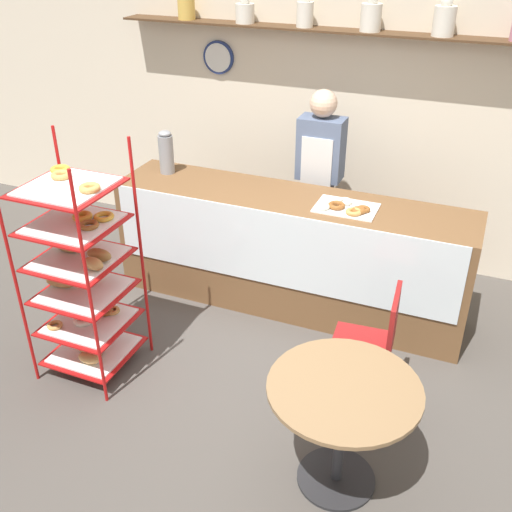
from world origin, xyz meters
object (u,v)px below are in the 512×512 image
object	(u,v)px
person_worker	(319,177)
coffee_carafe	(166,152)
pastry_rack	(82,274)
cafe_table	(342,410)
cafe_chair	(376,338)
donut_tray_counter	(346,208)

from	to	relation	value
person_worker	coffee_carafe	xyz separation A→B (m)	(-1.19, -0.48, 0.22)
pastry_rack	coffee_carafe	size ratio (longest dim) A/B	4.59
cafe_table	coffee_carafe	world-z (taller)	coffee_carafe
person_worker	cafe_chair	world-z (taller)	person_worker
pastry_rack	cafe_table	distance (m)	1.96
person_worker	donut_tray_counter	xyz separation A→B (m)	(0.40, -0.63, 0.06)
person_worker	cafe_table	size ratio (longest dim) A/B	2.02
cafe_table	donut_tray_counter	bearing A→B (deg)	105.36
pastry_rack	coffee_carafe	world-z (taller)	pastry_rack
cafe_table	donut_tray_counter	world-z (taller)	donut_tray_counter
cafe_table	pastry_rack	bearing A→B (deg)	169.92
cafe_chair	person_worker	bearing A→B (deg)	-155.05
pastry_rack	donut_tray_counter	bearing A→B (deg)	39.87
cafe_table	donut_tray_counter	distance (m)	1.69
cafe_chair	pastry_rack	bearing A→B (deg)	-84.80
cafe_chair	cafe_table	bearing A→B (deg)	-7.18
person_worker	donut_tray_counter	world-z (taller)	person_worker
cafe_chair	donut_tray_counter	bearing A→B (deg)	-157.24
donut_tray_counter	coffee_carafe	bearing A→B (deg)	174.79
coffee_carafe	cafe_table	bearing A→B (deg)	-40.35
cafe_table	person_worker	bearing A→B (deg)	110.67
coffee_carafe	pastry_rack	bearing A→B (deg)	-85.31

